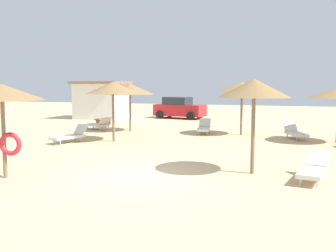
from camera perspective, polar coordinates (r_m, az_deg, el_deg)
name	(u,v)px	position (r m, az deg, el deg)	size (l,w,h in m)	color
ground_plane	(138,175)	(11.98, -4.42, -7.20)	(80.00, 80.00, 0.00)	#D1B284
parasol_1	(242,87)	(21.41, 10.78, 5.66)	(2.80, 2.80, 2.88)	#75604C
parasol_2	(2,94)	(12.32, -23.14, 4.36)	(2.46, 2.46, 2.77)	#75604C
parasol_3	(130,89)	(22.75, -5.59, 5.39)	(2.77, 2.77, 2.78)	#75604C
parasol_4	(254,89)	(12.15, 12.49, 5.37)	(2.20, 2.20, 2.93)	#75604C
parasol_5	(113,88)	(18.80, -8.07, 5.56)	(2.56, 2.56, 2.88)	#75604C
lounger_0	(295,133)	(20.63, 18.12, -0.92)	(1.28, 1.96, 0.79)	silver
lounger_1	(204,128)	(21.84, 5.29, -0.26)	(0.90, 1.93, 0.79)	silver
lounger_3	(98,125)	(23.87, -10.25, 0.21)	(1.96, 1.38, 0.77)	silver
lounger_4	(313,169)	(12.02, 20.54, -5.99)	(0.99, 1.97, 0.74)	silver
lounger_5	(70,136)	(18.99, -14.17, -1.39)	(1.20, 1.95, 0.81)	silver
bench_0	(103,120)	(26.44, -9.43, 0.86)	(0.63, 1.54, 0.49)	brown
parked_car	(179,108)	(31.21, 1.66, 2.63)	(4.23, 2.53, 1.72)	#B21E23
beach_cabana	(102,100)	(31.53, -9.70, 3.82)	(3.96, 3.46, 2.96)	white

